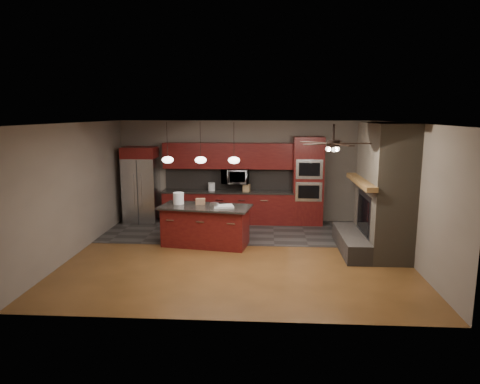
# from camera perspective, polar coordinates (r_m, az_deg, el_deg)

# --- Properties ---
(ground) EXTENTS (7.00, 7.00, 0.00)m
(ground) POSITION_cam_1_polar(r_m,az_deg,el_deg) (9.30, -0.17, -8.31)
(ground) COLOR brown
(ground) RESTS_ON ground
(ceiling) EXTENTS (7.00, 6.00, 0.02)m
(ceiling) POSITION_cam_1_polar(r_m,az_deg,el_deg) (8.81, -0.18, 9.19)
(ceiling) COLOR white
(ceiling) RESTS_ON back_wall
(back_wall) EXTENTS (7.00, 0.02, 2.80)m
(back_wall) POSITION_cam_1_polar(r_m,az_deg,el_deg) (11.91, 0.75, 2.77)
(back_wall) COLOR #73675C
(back_wall) RESTS_ON ground
(right_wall) EXTENTS (0.02, 6.00, 2.80)m
(right_wall) POSITION_cam_1_polar(r_m,az_deg,el_deg) (9.40, 21.63, -0.05)
(right_wall) COLOR #73675C
(right_wall) RESTS_ON ground
(left_wall) EXTENTS (0.02, 6.00, 2.80)m
(left_wall) POSITION_cam_1_polar(r_m,az_deg,el_deg) (9.82, -21.02, 0.41)
(left_wall) COLOR #73675C
(left_wall) RESTS_ON ground
(slate_tile_patch) EXTENTS (7.00, 2.40, 0.01)m
(slate_tile_patch) POSITION_cam_1_polar(r_m,az_deg,el_deg) (11.02, 0.43, -5.28)
(slate_tile_patch) COLOR #383432
(slate_tile_patch) RESTS_ON ground
(fireplace_column) EXTENTS (1.30, 2.10, 2.80)m
(fireplace_column) POSITION_cam_1_polar(r_m,az_deg,el_deg) (9.67, 18.26, -0.19)
(fireplace_column) COLOR brown
(fireplace_column) RESTS_ON ground
(back_cabinetry) EXTENTS (3.59, 0.64, 2.20)m
(back_cabinetry) POSITION_cam_1_polar(r_m,az_deg,el_deg) (11.77, -1.63, 0.18)
(back_cabinetry) COLOR maroon
(back_cabinetry) RESTS_ON ground
(oven_tower) EXTENTS (0.80, 0.63, 2.38)m
(oven_tower) POSITION_cam_1_polar(r_m,az_deg,el_deg) (11.68, 9.04, 1.45)
(oven_tower) COLOR maroon
(oven_tower) RESTS_ON ground
(microwave) EXTENTS (0.73, 0.41, 0.50)m
(microwave) POSITION_cam_1_polar(r_m,az_deg,el_deg) (11.69, -0.66, 2.13)
(microwave) COLOR silver
(microwave) RESTS_ON back_cabinetry
(refrigerator) EXTENTS (0.90, 0.75, 2.10)m
(refrigerator) POSITION_cam_1_polar(r_m,az_deg,el_deg) (12.07, -13.04, 0.91)
(refrigerator) COLOR silver
(refrigerator) RESTS_ON ground
(kitchen_island) EXTENTS (2.17, 1.24, 0.92)m
(kitchen_island) POSITION_cam_1_polar(r_m,az_deg,el_deg) (9.84, -4.62, -4.47)
(kitchen_island) COLOR maroon
(kitchen_island) RESTS_ON ground
(white_bucket) EXTENTS (0.31, 0.31, 0.27)m
(white_bucket) POSITION_cam_1_polar(r_m,az_deg,el_deg) (10.00, -8.20, -0.84)
(white_bucket) COLOR white
(white_bucket) RESTS_ON kitchen_island
(paint_can) EXTENTS (0.24, 0.24, 0.12)m
(paint_can) POSITION_cam_1_polar(r_m,az_deg,el_deg) (9.50, -3.43, -1.80)
(paint_can) COLOR silver
(paint_can) RESTS_ON kitchen_island
(paint_tray) EXTENTS (0.51, 0.41, 0.04)m
(paint_tray) POSITION_cam_1_polar(r_m,az_deg,el_deg) (9.58, -2.27, -1.92)
(paint_tray) COLOR silver
(paint_tray) RESTS_ON kitchen_island
(cardboard_box) EXTENTS (0.23, 0.17, 0.14)m
(cardboard_box) POSITION_cam_1_polar(r_m,az_deg,el_deg) (9.92, -5.29, -1.26)
(cardboard_box) COLOR #92694B
(cardboard_box) RESTS_ON kitchen_island
(counter_bucket) EXTENTS (0.24, 0.24, 0.22)m
(counter_bucket) POSITION_cam_1_polar(r_m,az_deg,el_deg) (11.76, -3.81, 0.72)
(counter_bucket) COLOR white
(counter_bucket) RESTS_ON back_cabinetry
(counter_box) EXTENTS (0.21, 0.18, 0.20)m
(counter_box) POSITION_cam_1_polar(r_m,az_deg,el_deg) (11.63, 0.87, 0.58)
(counter_box) COLOR tan
(counter_box) RESTS_ON back_cabinetry
(pendant_left) EXTENTS (0.26, 0.26, 0.92)m
(pendant_left) POSITION_cam_1_polar(r_m,az_deg,el_deg) (9.80, -9.61, 4.28)
(pendant_left) COLOR black
(pendant_left) RESTS_ON ceiling
(pendant_center) EXTENTS (0.26, 0.26, 0.92)m
(pendant_center) POSITION_cam_1_polar(r_m,az_deg,el_deg) (9.66, -5.26, 4.30)
(pendant_center) COLOR black
(pendant_center) RESTS_ON ceiling
(pendant_right) EXTENTS (0.26, 0.26, 0.92)m
(pendant_right) POSITION_cam_1_polar(r_m,az_deg,el_deg) (9.57, -0.81, 4.28)
(pendant_right) COLOR black
(pendant_right) RESTS_ON ceiling
(ceiling_fan) EXTENTS (1.27, 1.33, 0.41)m
(ceiling_fan) POSITION_cam_1_polar(r_m,az_deg,el_deg) (8.10, 12.33, 6.42)
(ceiling_fan) COLOR black
(ceiling_fan) RESTS_ON ceiling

